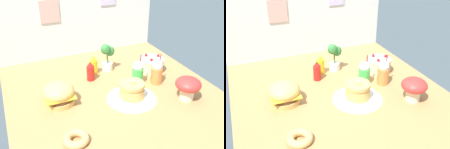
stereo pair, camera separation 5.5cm
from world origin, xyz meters
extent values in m
cube|color=#B27F4C|center=(0.00, 0.00, -0.01)|extent=(1.92, 2.15, 0.02)
cube|color=silver|center=(0.00, 1.07, 0.51)|extent=(1.92, 0.03, 1.02)
cube|color=#D8A599|center=(-0.33, 1.05, 0.57)|extent=(0.22, 0.01, 0.25)
cylinder|color=white|center=(0.11, -0.09, 0.00)|extent=(0.45, 0.45, 0.00)
cylinder|color=#DBA859|center=(-0.50, 0.11, 0.02)|extent=(0.27, 0.27, 0.05)
cylinder|color=#59331E|center=(-0.50, 0.11, 0.06)|extent=(0.25, 0.25, 0.04)
cube|color=yellow|center=(-0.50, 0.11, 0.09)|extent=(0.25, 0.25, 0.01)
ellipsoid|color=#E5B260|center=(-0.50, 0.11, 0.12)|extent=(0.27, 0.27, 0.15)
cylinder|color=white|center=(0.11, -0.09, 0.01)|extent=(0.35, 0.35, 0.02)
cylinder|color=#E0AD5B|center=(0.11, -0.09, 0.03)|extent=(0.22, 0.22, 0.03)
cylinder|color=#E0AD5B|center=(0.11, -0.09, 0.06)|extent=(0.22, 0.22, 0.03)
cylinder|color=#E0AD5B|center=(0.11, -0.09, 0.09)|extent=(0.22, 0.22, 0.03)
cylinder|color=#E0AD5B|center=(0.11, -0.09, 0.12)|extent=(0.22, 0.22, 0.03)
cylinder|color=#E0AD5B|center=(0.11, -0.09, 0.15)|extent=(0.22, 0.22, 0.03)
cube|color=#F7E072|center=(0.11, -0.09, 0.17)|extent=(0.05, 0.05, 0.02)
cylinder|color=beige|center=(0.55, 0.30, 0.07)|extent=(0.25, 0.25, 0.13)
cylinder|color=#F4EACC|center=(0.55, 0.30, 0.14)|extent=(0.26, 0.26, 0.02)
sphere|color=red|center=(0.63, 0.30, 0.17)|extent=(0.03, 0.03, 0.03)
sphere|color=red|center=(0.52, 0.36, 0.17)|extent=(0.03, 0.03, 0.03)
sphere|color=red|center=(0.51, 0.24, 0.17)|extent=(0.03, 0.03, 0.03)
cylinder|color=red|center=(-0.11, 0.38, 0.08)|extent=(0.08, 0.08, 0.15)
cone|color=red|center=(-0.11, 0.38, 0.18)|extent=(0.06, 0.06, 0.05)
cylinder|color=yellow|center=(-0.03, 0.50, 0.08)|extent=(0.08, 0.08, 0.15)
cone|color=yellow|center=(-0.03, 0.50, 0.18)|extent=(0.06, 0.06, 0.05)
cylinder|color=green|center=(0.29, 0.13, 0.08)|extent=(0.11, 0.11, 0.17)
sphere|color=white|center=(0.29, 0.13, 0.19)|extent=(0.10, 0.10, 0.10)
cylinder|color=red|center=(0.31, 0.13, 0.23)|extent=(0.01, 0.03, 0.17)
cylinder|color=orange|center=(0.46, 0.06, 0.08)|extent=(0.11, 0.11, 0.17)
sphere|color=white|center=(0.46, 0.06, 0.19)|extent=(0.10, 0.10, 0.10)
cylinder|color=red|center=(0.49, 0.06, 0.23)|extent=(0.01, 0.03, 0.17)
torus|color=tan|center=(-0.51, -0.42, 0.03)|extent=(0.19, 0.19, 0.06)
torus|color=#8CCC8C|center=(-0.51, -0.42, 0.03)|extent=(0.18, 0.18, 0.05)
cylinder|color=white|center=(0.13, 0.52, 0.04)|extent=(0.11, 0.11, 0.08)
cylinder|color=#4C7238|center=(0.13, 0.52, 0.15)|extent=(0.02, 0.02, 0.14)
ellipsoid|color=#38843D|center=(0.17, 0.51, 0.22)|extent=(0.09, 0.06, 0.11)
ellipsoid|color=#38843D|center=(0.11, 0.55, 0.24)|extent=(0.09, 0.06, 0.11)
ellipsoid|color=#38843D|center=(0.11, 0.49, 0.26)|extent=(0.09, 0.06, 0.11)
cylinder|color=beige|center=(0.56, -0.30, 0.05)|extent=(0.12, 0.12, 0.10)
ellipsoid|color=red|center=(0.56, -0.30, 0.15)|extent=(0.23, 0.23, 0.12)
camera|label=1|loc=(-0.85, -1.79, 1.31)|focal=41.25mm
camera|label=2|loc=(-0.80, -1.82, 1.31)|focal=41.25mm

